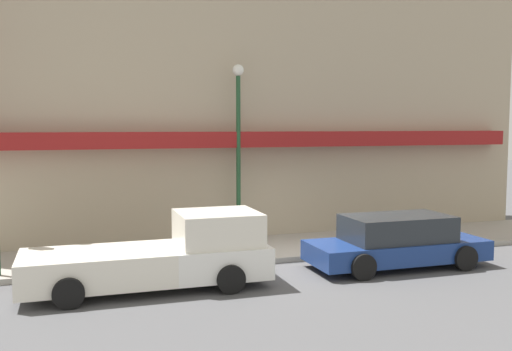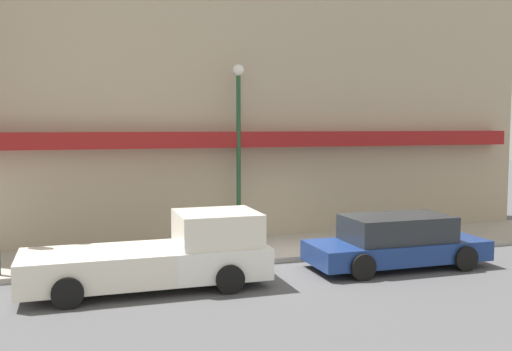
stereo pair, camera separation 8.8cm
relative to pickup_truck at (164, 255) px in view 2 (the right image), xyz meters
The scene contains 7 objects.
ground_plane 4.36m from the pickup_truck, 18.23° to the left, with size 80.00×80.00×0.00m, color #4C4C4F.
sidewalk 5.09m from the pickup_truck, 36.00° to the left, with size 36.00×3.24×0.15m.
building 8.69m from the pickup_truck, 56.18° to the left, with size 19.80×3.80×10.99m.
pickup_truck is the anchor object (origin of this frame).
parked_car 6.28m from the pickup_truck, ahead, with size 4.87×2.02×1.41m.
fire_hydrant 6.52m from the pickup_truck, 19.16° to the left, with size 0.18×0.18×0.68m.
street_lamp 5.77m from the pickup_truck, 53.26° to the left, with size 0.36×0.36×5.57m.
Camera 2 is at (-6.04, -14.60, 3.83)m, focal length 40.00 mm.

